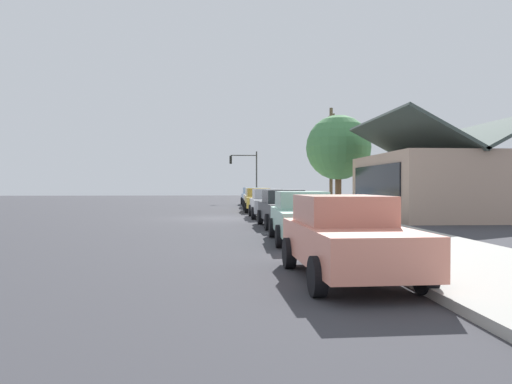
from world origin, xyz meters
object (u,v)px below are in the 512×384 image
at_px(car_skyblue, 252,196).
at_px(shade_tree, 338,148).
at_px(car_charcoal, 284,208).
at_px(car_ivory, 256,197).
at_px(car_silver, 267,203).
at_px(traffic_light_main, 246,168).
at_px(car_coral, 346,236).
at_px(fire_hydrant_red, 279,204).
at_px(utility_pole_wooden, 331,156).
at_px(car_seafoam, 302,216).
at_px(car_mustard, 258,200).

xyz_separation_m(car_skyblue, shade_tree, (11.09, 5.39, 3.60)).
height_order(car_skyblue, car_charcoal, same).
relative_size(car_ivory, car_silver, 1.07).
relative_size(shade_tree, traffic_light_main, 1.29).
height_order(car_coral, fire_hydrant_red, car_coral).
bearing_deg(car_skyblue, utility_pole_wooden, 29.94).
distance_m(car_ivory, fire_hydrant_red, 4.74).
bearing_deg(car_seafoam, car_charcoal, -179.50).
xyz_separation_m(car_seafoam, shade_tree, (-18.13, 5.50, 3.60)).
bearing_deg(car_ivory, traffic_light_main, -178.07).
bearing_deg(car_mustard, car_skyblue, 179.75).
distance_m(car_mustard, car_seafoam, 17.63).
xyz_separation_m(car_ivory, car_mustard, (5.86, -0.23, -0.00)).
distance_m(car_charcoal, car_seafoam, 5.53).
height_order(traffic_light_main, utility_pole_wooden, utility_pole_wooden).
height_order(car_mustard, car_coral, same).
relative_size(car_ivory, traffic_light_main, 0.91).
bearing_deg(car_silver, car_ivory, 179.41).
bearing_deg(utility_pole_wooden, car_coral, -12.00).
bearing_deg(car_seafoam, shade_tree, 164.69).
bearing_deg(car_skyblue, car_seafoam, -0.70).
height_order(car_ivory, fire_hydrant_red, car_ivory).
xyz_separation_m(car_charcoal, utility_pole_wooden, (-14.62, 5.33, 3.11)).
relative_size(car_skyblue, fire_hydrant_red, 6.09).
height_order(car_skyblue, car_mustard, same).
bearing_deg(traffic_light_main, car_coral, 0.10).
distance_m(car_silver, car_charcoal, 5.99).
xyz_separation_m(car_ivory, car_silver, (11.97, -0.16, -0.00)).
bearing_deg(car_mustard, car_ivory, 178.74).
bearing_deg(car_ivory, fire_hydrant_red, 16.64).
relative_size(car_silver, car_coral, 1.00).
distance_m(car_skyblue, car_seafoam, 29.22).
relative_size(car_silver, shade_tree, 0.66).
xyz_separation_m(car_charcoal, fire_hydrant_red, (-13.43, 1.33, -0.32)).
bearing_deg(car_silver, car_seafoam, 0.55).
bearing_deg(car_charcoal, car_ivory, 178.38).
bearing_deg(utility_pole_wooden, shade_tree, 1.76).
xyz_separation_m(car_coral, fire_hydrant_red, (-25.11, 1.59, -0.32)).
xyz_separation_m(car_mustard, traffic_light_main, (-15.91, -0.09, 2.68)).
relative_size(car_skyblue, traffic_light_main, 0.83).
bearing_deg(shade_tree, car_skyblue, -154.09).
height_order(shade_tree, fire_hydrant_red, shade_tree).
bearing_deg(shade_tree, utility_pole_wooden, -178.24).
height_order(car_seafoam, fire_hydrant_red, car_seafoam).
distance_m(car_seafoam, car_coral, 6.15).
bearing_deg(car_ivory, utility_pole_wooden, 58.11).
height_order(utility_pole_wooden, fire_hydrant_red, utility_pole_wooden).
height_order(car_seafoam, car_coral, same).
distance_m(car_ivory, car_mustard, 5.87).
bearing_deg(car_mustard, car_charcoal, 2.07).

